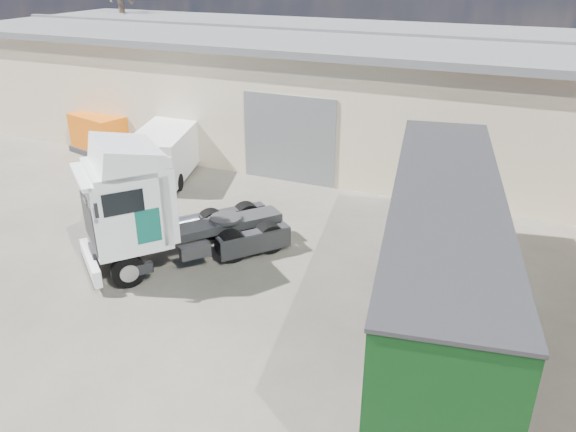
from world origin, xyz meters
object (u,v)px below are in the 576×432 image
at_px(tractor_unit, 153,212).
at_px(panel_van, 166,153).
at_px(orange_skip, 102,136).
at_px(box_trailer, 441,244).

bearing_deg(tractor_unit, panel_van, 161.78).
bearing_deg(orange_skip, tractor_unit, -27.07).
bearing_deg(box_trailer, tractor_unit, 170.87).
xyz_separation_m(tractor_unit, box_trailer, (8.27, 0.14, 0.61)).
bearing_deg(panel_van, tractor_unit, -74.69).
bearing_deg(panel_van, orange_skip, 145.36).
xyz_separation_m(tractor_unit, orange_skip, (-8.76, 7.75, -0.89)).
xyz_separation_m(box_trailer, orange_skip, (-17.03, 7.61, -1.51)).
height_order(box_trailer, orange_skip, box_trailer).
bearing_deg(orange_skip, panel_van, -2.69).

